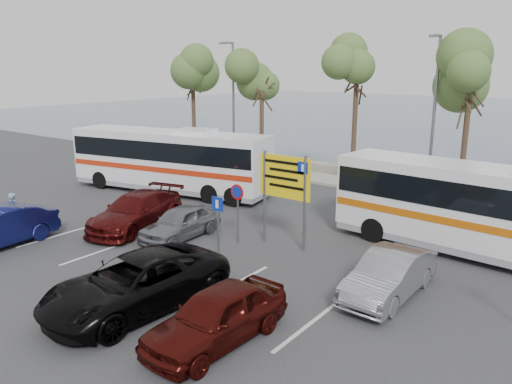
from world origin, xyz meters
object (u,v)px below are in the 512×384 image
Objects in this scene: car_maroon at (136,211)px; direction_sign at (285,184)px; car_silver_a at (180,222)px; car_silver_b at (389,275)px; street_lamp_right at (434,109)px; car_red at (217,316)px; pedestrian_far at (437,223)px; suv_black at (136,283)px; coach_bus_left at (169,162)px; pedestrian_near at (14,212)px; coach_bus_right at (490,215)px; street_lamp_left at (233,99)px.

direction_sign is at bearing 3.62° from car_maroon.
car_silver_a is 0.91× the size of car_silver_b.
car_silver_a is at bearing -115.84° from street_lamp_right.
car_red is 2.11× the size of pedestrian_far.
direction_sign is at bearing 108.63° from pedestrian_far.
suv_black reaches higher than car_red.
car_silver_b is (2.90, -12.02, -3.92)m from street_lamp_right.
street_lamp_right is 0.69× the size of coach_bus_left.
car_silver_b is at bearing -2.89° from car_silver_a.
street_lamp_right is at bearing 105.06° from car_silver_b.
pedestrian_near is at bearing 103.52° from pedestrian_far.
car_silver_b is 5.01m from pedestrian_far.
coach_bus_right is 12.24m from suv_black.
street_lamp_right is at bearing 122.66° from coach_bus_right.
pedestrian_far is at bearing 0.00° from coach_bus_left.
car_maroon is at bearing -162.67° from direction_sign.
coach_bus_left is 1.02× the size of coach_bus_right.
suv_black reaches higher than car_silver_a.
direction_sign is 10.25m from coach_bus_left.
car_silver_b is at bearing -18.95° from coach_bus_left.
street_lamp_right is 8.86m from coach_bus_right.
pedestrian_far is at bearing -69.01° from street_lamp_right.
coach_bus_left is at bearing -79.22° from street_lamp_left.
street_lamp_left is 14.55m from car_silver_a.
direction_sign is (-2.00, -10.32, -2.17)m from street_lamp_right.
direction_sign reaches higher than car_silver_b.
car_silver_b is at bearing -107.74° from coach_bus_right.
pedestrian_far is (-1.81, -0.00, -0.63)m from coach_bus_right.
coach_bus_left is 13.59m from suv_black.
pedestrian_far is at bearing -148.79° from pedestrian_near.
car_red is at bearing 174.32° from pedestrian_near.
pedestrian_far is at bearing 93.87° from car_silver_b.
pedestrian_near is at bearing -152.74° from coach_bus_right.
pedestrian_near is at bearing 176.05° from car_red.
car_silver_a is 8.06m from car_red.
car_red is at bearing -39.43° from coach_bus_left.
car_silver_a is at bearing -7.87° from car_maroon.
car_maroon is 1.23× the size of car_silver_b.
car_silver_a is 8.72m from car_silver_b.
coach_bus_right is at bearing 0.00° from coach_bus_left.
car_silver_a is 6.00m from suv_black.
coach_bus_left is 2.79× the size of car_red.
suv_black is at bearing -98.36° from street_lamp_right.
car_red is (6.32, -5.00, 0.07)m from car_silver_a.
street_lamp_left is 15.24m from direction_sign.
car_maroon is at bearing -138.10° from pedestrian_near.
street_lamp_right reaches higher than suv_black.
street_lamp_right is 8.34m from pedestrian_far.
pedestrian_near is at bearing -127.71° from street_lamp_right.
coach_bus_right is (6.50, 3.30, -0.82)m from direction_sign.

